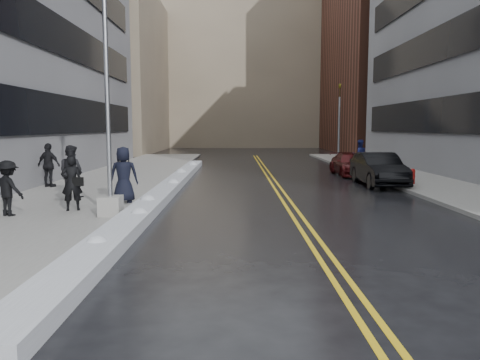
{
  "coord_description": "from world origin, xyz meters",
  "views": [
    {
      "loc": [
        0.53,
        -12.16,
        2.84
      ],
      "look_at": [
        0.66,
        1.48,
        1.3
      ],
      "focal_mm": 35.0,
      "sensor_mm": 36.0,
      "label": 1
    }
  ],
  "objects_px": {
    "pedestrian_fedora": "(72,183)",
    "pedestrian_e": "(8,188)",
    "lamppost": "(109,138)",
    "pedestrian_east": "(359,155)",
    "car_black": "(378,169)",
    "traffic_signal": "(339,120)",
    "pedestrian_d": "(49,165)",
    "car_maroon": "(350,164)",
    "fire_hydrant": "(412,175)",
    "pedestrian_b": "(71,172)",
    "pedestrian_c": "(124,175)"
  },
  "relations": [
    {
      "from": "traffic_signal",
      "to": "pedestrian_fedora",
      "type": "relative_size",
      "value": 3.34
    },
    {
      "from": "lamppost",
      "to": "car_maroon",
      "type": "relative_size",
      "value": 1.71
    },
    {
      "from": "pedestrian_d",
      "to": "car_maroon",
      "type": "bearing_deg",
      "value": -137.82
    },
    {
      "from": "pedestrian_c",
      "to": "pedestrian_fedora",
      "type": "bearing_deg",
      "value": 42.23
    },
    {
      "from": "traffic_signal",
      "to": "pedestrian_b",
      "type": "bearing_deg",
      "value": -127.76
    },
    {
      "from": "car_maroon",
      "to": "car_black",
      "type": "bearing_deg",
      "value": -89.33
    },
    {
      "from": "lamppost",
      "to": "fire_hydrant",
      "type": "relative_size",
      "value": 10.45
    },
    {
      "from": "pedestrian_b",
      "to": "car_maroon",
      "type": "distance_m",
      "value": 16.38
    },
    {
      "from": "fire_hydrant",
      "to": "traffic_signal",
      "type": "distance_m",
      "value": 14.3
    },
    {
      "from": "traffic_signal",
      "to": "pedestrian_d",
      "type": "bearing_deg",
      "value": -137.47
    },
    {
      "from": "pedestrian_b",
      "to": "pedestrian_east",
      "type": "relative_size",
      "value": 1.04
    },
    {
      "from": "lamppost",
      "to": "pedestrian_c",
      "type": "bearing_deg",
      "value": 93.93
    },
    {
      "from": "pedestrian_b",
      "to": "pedestrian_east",
      "type": "distance_m",
      "value": 17.8
    },
    {
      "from": "traffic_signal",
      "to": "pedestrian_fedora",
      "type": "bearing_deg",
      "value": -122.16
    },
    {
      "from": "pedestrian_c",
      "to": "pedestrian_e",
      "type": "relative_size",
      "value": 1.19
    },
    {
      "from": "pedestrian_east",
      "to": "car_maroon",
      "type": "height_order",
      "value": "pedestrian_east"
    },
    {
      "from": "lamppost",
      "to": "traffic_signal",
      "type": "height_order",
      "value": "lamppost"
    },
    {
      "from": "traffic_signal",
      "to": "car_maroon",
      "type": "height_order",
      "value": "traffic_signal"
    },
    {
      "from": "car_black",
      "to": "fire_hydrant",
      "type": "bearing_deg",
      "value": -17.53
    },
    {
      "from": "car_maroon",
      "to": "pedestrian_b",
      "type": "bearing_deg",
      "value": -144.13
    },
    {
      "from": "lamppost",
      "to": "pedestrian_east",
      "type": "xyz_separation_m",
      "value": [
        11.5,
        14.68,
        -1.42
      ]
    },
    {
      "from": "pedestrian_e",
      "to": "car_black",
      "type": "height_order",
      "value": "pedestrian_e"
    },
    {
      "from": "pedestrian_e",
      "to": "pedestrian_d",
      "type": "bearing_deg",
      "value": -53.61
    },
    {
      "from": "lamppost",
      "to": "pedestrian_b",
      "type": "bearing_deg",
      "value": 123.98
    },
    {
      "from": "fire_hydrant",
      "to": "pedestrian_d",
      "type": "distance_m",
      "value": 16.95
    },
    {
      "from": "lamppost",
      "to": "car_maroon",
      "type": "height_order",
      "value": "lamppost"
    },
    {
      "from": "traffic_signal",
      "to": "pedestrian_east",
      "type": "bearing_deg",
      "value": -92.35
    },
    {
      "from": "fire_hydrant",
      "to": "pedestrian_east",
      "type": "height_order",
      "value": "pedestrian_east"
    },
    {
      "from": "fire_hydrant",
      "to": "car_black",
      "type": "xyz_separation_m",
      "value": [
        -1.5,
        0.48,
        0.25
      ]
    },
    {
      "from": "traffic_signal",
      "to": "fire_hydrant",
      "type": "bearing_deg",
      "value": -87.95
    },
    {
      "from": "traffic_signal",
      "to": "pedestrian_e",
      "type": "height_order",
      "value": "traffic_signal"
    },
    {
      "from": "traffic_signal",
      "to": "car_black",
      "type": "bearing_deg",
      "value": -94.23
    },
    {
      "from": "pedestrian_fedora",
      "to": "pedestrian_e",
      "type": "relative_size",
      "value": 1.06
    },
    {
      "from": "traffic_signal",
      "to": "pedestrian_b",
      "type": "distance_m",
      "value": 23.36
    },
    {
      "from": "pedestrian_fedora",
      "to": "pedestrian_e",
      "type": "height_order",
      "value": "pedestrian_fedora"
    },
    {
      "from": "pedestrian_d",
      "to": "pedestrian_e",
      "type": "distance_m",
      "value": 7.12
    },
    {
      "from": "pedestrian_b",
      "to": "pedestrian_e",
      "type": "distance_m",
      "value": 3.68
    },
    {
      "from": "pedestrian_fedora",
      "to": "traffic_signal",
      "type": "bearing_deg",
      "value": -136.77
    },
    {
      "from": "pedestrian_b",
      "to": "pedestrian_c",
      "type": "distance_m",
      "value": 2.54
    },
    {
      "from": "pedestrian_d",
      "to": "pedestrian_e",
      "type": "relative_size",
      "value": 1.17
    },
    {
      "from": "fire_hydrant",
      "to": "pedestrian_e",
      "type": "bearing_deg",
      "value": -152.53
    },
    {
      "from": "traffic_signal",
      "to": "lamppost",
      "type": "bearing_deg",
      "value": -118.21
    },
    {
      "from": "traffic_signal",
      "to": "pedestrian_east",
      "type": "relative_size",
      "value": 3.1
    },
    {
      "from": "pedestrian_c",
      "to": "pedestrian_e",
      "type": "height_order",
      "value": "pedestrian_c"
    },
    {
      "from": "lamppost",
      "to": "fire_hydrant",
      "type": "bearing_deg",
      "value": 33.04
    },
    {
      "from": "pedestrian_d",
      "to": "car_black",
      "type": "height_order",
      "value": "pedestrian_d"
    },
    {
      "from": "pedestrian_e",
      "to": "car_maroon",
      "type": "bearing_deg",
      "value": -111.5
    },
    {
      "from": "pedestrian_d",
      "to": "car_black",
      "type": "distance_m",
      "value": 15.49
    },
    {
      "from": "pedestrian_fedora",
      "to": "pedestrian_b",
      "type": "height_order",
      "value": "pedestrian_b"
    },
    {
      "from": "fire_hydrant",
      "to": "pedestrian_east",
      "type": "xyz_separation_m",
      "value": [
        -0.8,
        6.68,
        0.57
      ]
    }
  ]
}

